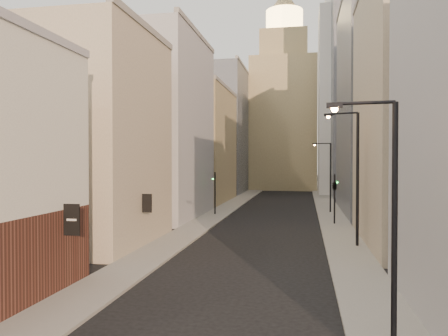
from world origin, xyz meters
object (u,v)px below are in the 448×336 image
(streetlamp_mid, at_px, (354,170))
(traffic_light_right, at_px, (335,185))
(clock_tower, at_px, (284,109))
(traffic_light_left, at_px, (215,186))
(streetlamp_near, at_px, (387,214))
(streetlamp_far, at_px, (329,173))
(white_tower, at_px, (341,93))

(streetlamp_mid, bearing_deg, traffic_light_right, 113.61)
(clock_tower, relative_size, traffic_light_left, 8.98)
(clock_tower, height_order, traffic_light_left, clock_tower)
(clock_tower, bearing_deg, streetlamp_mid, -82.78)
(clock_tower, relative_size, traffic_light_right, 8.98)
(streetlamp_mid, bearing_deg, streetlamp_near, -72.93)
(streetlamp_near, relative_size, streetlamp_far, 0.98)
(streetlamp_far, height_order, traffic_light_right, streetlamp_far)
(white_tower, bearing_deg, traffic_light_right, -95.27)
(streetlamp_near, bearing_deg, clock_tower, 100.27)
(clock_tower, distance_m, traffic_light_right, 55.11)
(white_tower, xyz_separation_m, streetlamp_far, (-3.66, -29.26, -13.79))
(streetlamp_near, relative_size, traffic_light_right, 1.66)
(streetlamp_far, xyz_separation_m, traffic_light_left, (-13.00, -4.38, -1.39))
(clock_tower, distance_m, streetlamp_far, 45.71)
(clock_tower, height_order, streetlamp_near, clock_tower)
(streetlamp_near, distance_m, streetlamp_far, 39.35)
(white_tower, xyz_separation_m, streetlamp_near, (-3.94, -68.61, -13.87))
(white_tower, relative_size, streetlamp_far, 4.92)
(streetlamp_far, distance_m, traffic_light_right, 9.64)
(clock_tower, height_order, streetlamp_far, clock_tower)
(streetlamp_near, relative_size, streetlamp_mid, 0.83)
(traffic_light_right, bearing_deg, traffic_light_left, -30.55)
(clock_tower, distance_m, streetlamp_mid, 65.38)
(white_tower, bearing_deg, traffic_light_left, -116.35)
(streetlamp_far, distance_m, traffic_light_left, 13.79)
(clock_tower, height_order, white_tower, clock_tower)
(streetlamp_near, xyz_separation_m, streetlamp_mid, (1.01, 18.84, 0.94))
(white_tower, distance_m, streetlamp_near, 70.11)
(clock_tower, relative_size, streetlamp_mid, 4.52)
(streetlamp_near, height_order, streetlamp_far, streetlamp_far)
(streetlamp_mid, bearing_deg, white_tower, 106.78)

